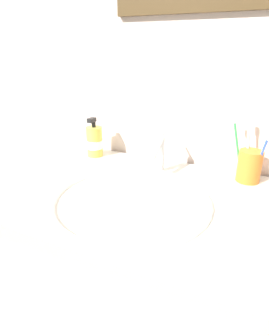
{
  "coord_description": "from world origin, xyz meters",
  "views": [
    {
      "loc": [
        0.29,
        -0.68,
        1.24
      ],
      "look_at": [
        -0.03,
        -0.02,
        0.93
      ],
      "focal_mm": 30.62,
      "sensor_mm": 36.0,
      "label": 1
    }
  ],
  "objects_px": {
    "faucet": "(160,153)",
    "toothbrush_white": "(248,144)",
    "toothbrush_cup": "(249,166)",
    "toothbrush_blue": "(262,154)",
    "soap_dispenser": "(95,142)",
    "toothbrush_green": "(237,143)"
  },
  "relations": [
    {
      "from": "toothbrush_cup",
      "to": "toothbrush_blue",
      "type": "xyz_separation_m",
      "value": [
        0.03,
        -0.02,
        0.05
      ]
    },
    {
      "from": "soap_dispenser",
      "to": "faucet",
      "type": "bearing_deg",
      "value": -9.22
    },
    {
      "from": "toothbrush_cup",
      "to": "toothbrush_green",
      "type": "xyz_separation_m",
      "value": [
        -0.05,
        0.01,
        0.07
      ]
    },
    {
      "from": "faucet",
      "to": "toothbrush_cup",
      "type": "xyz_separation_m",
      "value": [
        0.28,
        0.06,
        -0.02
      ]
    },
    {
      "from": "toothbrush_white",
      "to": "soap_dispenser",
      "type": "height_order",
      "value": "toothbrush_white"
    },
    {
      "from": "toothbrush_white",
      "to": "soap_dispenser",
      "type": "relative_size",
      "value": 1.26
    },
    {
      "from": "toothbrush_cup",
      "to": "toothbrush_green",
      "type": "relative_size",
      "value": 0.51
    },
    {
      "from": "toothbrush_white",
      "to": "toothbrush_cup",
      "type": "bearing_deg",
      "value": -54.66
    },
    {
      "from": "faucet",
      "to": "toothbrush_green",
      "type": "relative_size",
      "value": 0.67
    },
    {
      "from": "toothbrush_blue",
      "to": "toothbrush_white",
      "type": "height_order",
      "value": "toothbrush_white"
    },
    {
      "from": "toothbrush_green",
      "to": "soap_dispenser",
      "type": "distance_m",
      "value": 0.53
    },
    {
      "from": "faucet",
      "to": "toothbrush_white",
      "type": "bearing_deg",
      "value": 17.95
    },
    {
      "from": "toothbrush_green",
      "to": "toothbrush_white",
      "type": "distance_m",
      "value": 0.03
    },
    {
      "from": "toothbrush_green",
      "to": "soap_dispenser",
      "type": "xyz_separation_m",
      "value": [
        -0.53,
        -0.02,
        -0.06
      ]
    },
    {
      "from": "faucet",
      "to": "toothbrush_blue",
      "type": "relative_size",
      "value": 0.8
    },
    {
      "from": "toothbrush_blue",
      "to": "toothbrush_cup",
      "type": "bearing_deg",
      "value": 147.71
    },
    {
      "from": "toothbrush_cup",
      "to": "soap_dispenser",
      "type": "distance_m",
      "value": 0.58
    },
    {
      "from": "faucet",
      "to": "toothbrush_cup",
      "type": "bearing_deg",
      "value": 12.52
    },
    {
      "from": "toothbrush_cup",
      "to": "toothbrush_blue",
      "type": "distance_m",
      "value": 0.06
    },
    {
      "from": "toothbrush_cup",
      "to": "soap_dispenser",
      "type": "relative_size",
      "value": 0.66
    },
    {
      "from": "faucet",
      "to": "toothbrush_blue",
      "type": "xyz_separation_m",
      "value": [
        0.31,
        0.04,
        0.03
      ]
    },
    {
      "from": "toothbrush_cup",
      "to": "toothbrush_white",
      "type": "relative_size",
      "value": 0.53
    }
  ]
}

